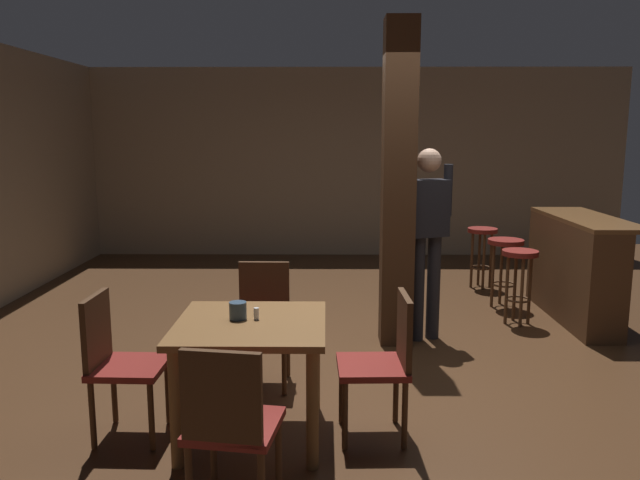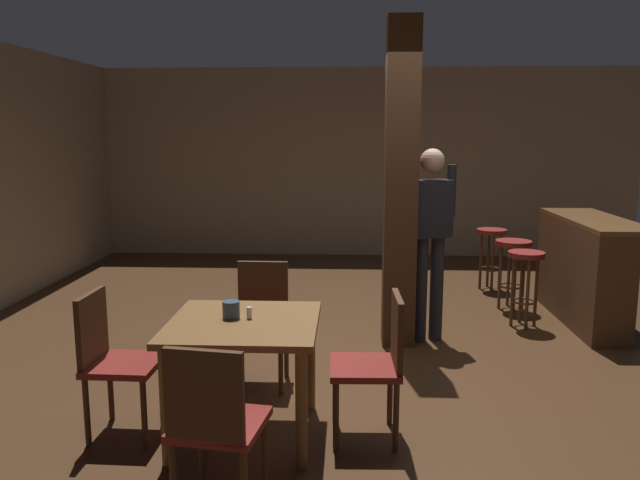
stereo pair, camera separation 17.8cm
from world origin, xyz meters
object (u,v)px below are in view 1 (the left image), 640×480
object	(u,v)px
chair_south	(230,422)
bar_stool_far	(482,243)
dining_table	(251,342)
napkin_cup	(238,311)
bar_stool_near	(519,269)
chair_east	(385,358)
salt_shaker	(256,314)
bar_stool_mid	(505,256)
chair_west	(117,358)
chair_north	(263,317)
bar_counter	(574,267)
standing_person	(427,230)

from	to	relation	value
chair_south	bar_stool_far	distance (m)	5.17
dining_table	napkin_cup	size ratio (longest dim) A/B	8.45
bar_stool_near	chair_east	bearing A→B (deg)	-123.34
chair_east	bar_stool_far	size ratio (longest dim) A/B	1.23
salt_shaker	bar_stool_mid	distance (m)	3.71
salt_shaker	bar_stool_mid	xyz separation A→B (m)	(2.33, 2.87, -0.21)
chair_south	salt_shaker	xyz separation A→B (m)	(0.03, 0.90, 0.26)
chair_west	chair_east	xyz separation A→B (m)	(1.63, 0.02, 0.00)
dining_table	salt_shaker	bearing A→B (deg)	52.14
chair_north	chair_west	world-z (taller)	same
bar_stool_near	bar_stool_mid	size ratio (longest dim) A/B	1.00
salt_shaker	bar_stool_far	distance (m)	4.38
dining_table	chair_south	size ratio (longest dim) A/B	1.01
chair_south	chair_east	world-z (taller)	same
dining_table	chair_west	bearing A→B (deg)	-178.60
chair_north	chair_east	xyz separation A→B (m)	(0.83, -0.84, 0.00)
chair_north	bar_stool_mid	xyz separation A→B (m)	(2.38, 2.07, 0.06)
chair_east	salt_shaker	xyz separation A→B (m)	(-0.78, 0.04, 0.26)
chair_east	bar_counter	distance (m)	3.28
bar_counter	standing_person	bearing A→B (deg)	-157.54
chair_east	bar_counter	bearing A→B (deg)	49.72
bar_stool_near	bar_stool_far	distance (m)	1.46
dining_table	chair_south	bearing A→B (deg)	-90.07
chair_west	napkin_cup	size ratio (longest dim) A/B	8.37
bar_stool_far	dining_table	bearing A→B (deg)	-121.75
chair_west	salt_shaker	bearing A→B (deg)	3.97
chair_west	bar_counter	xyz separation A→B (m)	(3.75, 2.52, 0.02)
bar_stool_near	bar_stool_far	world-z (taller)	bar_stool_near
dining_table	chair_south	distance (m)	0.86
standing_person	bar_stool_near	distance (m)	1.17
bar_counter	chair_east	bearing A→B (deg)	-130.28
bar_counter	bar_stool_far	xyz separation A→B (m)	(-0.61, 1.26, 0.02)
napkin_cup	standing_person	xyz separation A→B (m)	(1.43, 1.80, 0.21)
napkin_cup	bar_counter	world-z (taller)	bar_counter
dining_table	chair_south	xyz separation A→B (m)	(-0.00, -0.86, -0.10)
chair_west	bar_stool_mid	bearing A→B (deg)	42.70
chair_west	salt_shaker	world-z (taller)	chair_west
chair_west	standing_person	size ratio (longest dim) A/B	0.52
dining_table	bar_counter	xyz separation A→B (m)	(2.93, 2.50, -0.08)
bar_stool_far	bar_stool_mid	bearing A→B (deg)	-87.64
chair_east	bar_stool_mid	xyz separation A→B (m)	(1.55, 2.91, 0.06)
dining_table	napkin_cup	bearing A→B (deg)	150.30
napkin_cup	standing_person	bearing A→B (deg)	51.50
bar_stool_far	standing_person	bearing A→B (deg)	-117.06
salt_shaker	bar_stool_mid	world-z (taller)	salt_shaker
chair_north	bar_stool_far	xyz separation A→B (m)	(2.34, 2.92, 0.04)
salt_shaker	bar_stool_far	xyz separation A→B (m)	(2.30, 3.72, -0.22)
bar_stool_near	chair_south	bearing A→B (deg)	-126.37
chair_west	bar_stool_near	size ratio (longest dim) A/B	1.21
bar_stool_mid	napkin_cup	bearing A→B (deg)	-130.48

